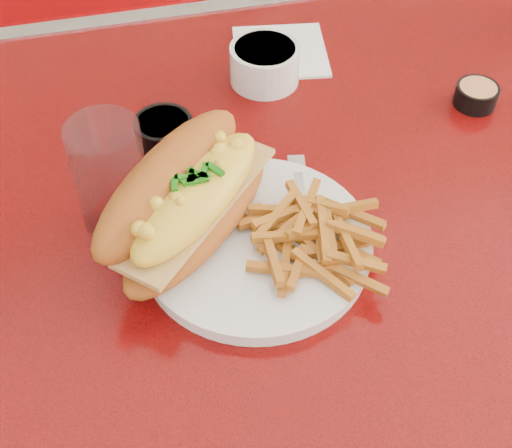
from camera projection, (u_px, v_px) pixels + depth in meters
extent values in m
cube|color=red|center=(389.00, 193.00, 0.82)|extent=(1.20, 0.80, 0.04)
cube|color=silver|center=(294.00, 8.00, 1.08)|extent=(1.22, 0.03, 0.04)
cylinder|color=silver|center=(354.00, 364.00, 1.10)|extent=(0.09, 0.09, 0.72)
cube|color=#A10A0D|center=(242.00, 119.00, 1.71)|extent=(1.20, 0.50, 0.45)
cylinder|color=white|center=(256.00, 245.00, 0.73)|extent=(0.31, 0.31, 0.02)
cylinder|color=white|center=(256.00, 239.00, 0.72)|extent=(0.31, 0.31, 0.00)
ellipsoid|color=#A9561B|center=(199.00, 217.00, 0.71)|extent=(0.22, 0.22, 0.05)
cube|color=tan|center=(197.00, 204.00, 0.70)|extent=(0.19, 0.19, 0.01)
ellipsoid|color=yellow|center=(197.00, 195.00, 0.69)|extent=(0.18, 0.19, 0.05)
ellipsoid|color=#A9561B|center=(170.00, 181.00, 0.70)|extent=(0.22, 0.23, 0.09)
cube|color=silver|center=(303.00, 216.00, 0.74)|extent=(0.04, 0.13, 0.00)
cube|color=silver|center=(297.00, 165.00, 0.79)|extent=(0.02, 0.03, 0.00)
cylinder|color=white|center=(265.00, 64.00, 0.91)|extent=(0.12, 0.12, 0.05)
cylinder|color=black|center=(265.00, 50.00, 0.89)|extent=(0.10, 0.10, 0.01)
cylinder|color=black|center=(164.00, 132.00, 0.83)|extent=(0.09, 0.09, 0.03)
cylinder|color=#D5814D|center=(163.00, 123.00, 0.82)|extent=(0.08, 0.08, 0.01)
cylinder|color=black|center=(476.00, 96.00, 0.88)|extent=(0.05, 0.05, 0.03)
cylinder|color=#D5814D|center=(478.00, 89.00, 0.87)|extent=(0.05, 0.05, 0.01)
cylinder|color=silver|center=(111.00, 178.00, 0.71)|extent=(0.08, 0.08, 0.13)
cube|color=white|center=(280.00, 51.00, 0.96)|extent=(0.14, 0.14, 0.00)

